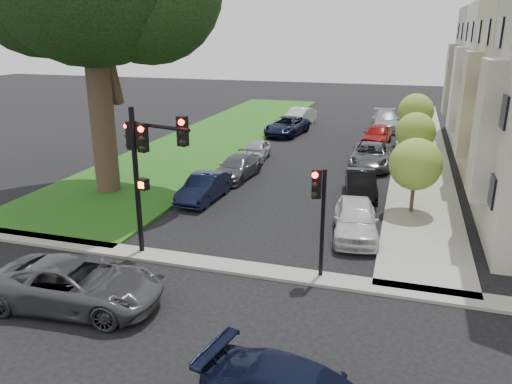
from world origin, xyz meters
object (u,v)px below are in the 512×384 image
(traffic_signal_secondary, at_px, (319,203))
(car_parked_3, at_px, (377,134))
(small_tree_a, at_px, (416,164))
(car_parked_7, at_px, (256,150))
(car_parked_4, at_px, (386,121))
(car_parked_8, at_px, (287,126))
(car_cross_near, at_px, (76,284))
(car_parked_0, at_px, (356,219))
(small_tree_c, at_px, (416,111))
(car_parked_1, at_px, (361,184))
(car_parked_6, at_px, (237,167))
(small_tree_b, at_px, (416,132))
(car_parked_5, at_px, (204,187))
(car_parked_2, at_px, (371,155))
(traffic_signal_main, at_px, (146,156))
(car_parked_9, at_px, (299,117))

(traffic_signal_secondary, xyz_separation_m, car_parked_3, (0.49, 22.58, -2.00))
(small_tree_a, xyz_separation_m, car_parked_7, (-10.03, 7.73, -1.77))
(car_parked_4, distance_m, car_parked_8, 9.00)
(car_cross_near, distance_m, car_parked_0, 11.26)
(car_cross_near, distance_m, car_parked_8, 28.18)
(small_tree_c, bearing_deg, traffic_signal_secondary, -97.71)
(car_parked_1, height_order, car_parked_3, car_parked_3)
(car_parked_6, bearing_deg, car_parked_3, 62.98)
(car_cross_near, height_order, car_parked_7, car_cross_near)
(car_parked_6, bearing_deg, small_tree_b, 31.03)
(car_parked_1, bearing_deg, small_tree_b, 59.19)
(car_cross_near, height_order, car_parked_5, car_cross_near)
(car_parked_5, relative_size, car_parked_7, 1.09)
(small_tree_c, xyz_separation_m, car_parked_5, (-10.11, -16.41, -1.90))
(car_parked_0, height_order, car_parked_7, car_parked_0)
(car_parked_4, relative_size, car_parked_8, 1.01)
(car_cross_near, bearing_deg, traffic_signal_secondary, -64.19)
(car_parked_2, height_order, car_parked_6, car_parked_2)
(car_parked_3, xyz_separation_m, car_parked_8, (-7.40, 1.56, -0.02))
(car_parked_2, bearing_deg, car_parked_8, 130.59)
(traffic_signal_main, relative_size, car_parked_8, 1.07)
(car_parked_0, distance_m, car_parked_7, 13.70)
(small_tree_a, distance_m, small_tree_b, 8.10)
(small_tree_b, xyz_separation_m, car_parked_1, (-2.56, -6.34, -1.69))
(car_parked_3, bearing_deg, car_parked_8, 173.78)
(car_parked_0, xyz_separation_m, car_parked_5, (-7.86, 2.49, -0.08))
(car_parked_7, bearing_deg, car_parked_4, 55.62)
(small_tree_c, bearing_deg, car_parked_6, -128.94)
(car_parked_1, xyz_separation_m, car_parked_3, (-0.08, 13.15, 0.07))
(car_parked_4, xyz_separation_m, car_parked_8, (-7.70, -4.67, -0.04))
(car_parked_1, bearing_deg, car_parked_8, 108.11)
(car_parked_5, bearing_deg, car_parked_7, 92.01)
(traffic_signal_main, bearing_deg, small_tree_c, 67.44)
(small_tree_a, distance_m, car_parked_9, 23.34)
(car_parked_5, xyz_separation_m, car_parked_7, (0.08, 8.77, -0.04))
(car_parked_0, bearing_deg, traffic_signal_main, -158.23)
(car_parked_0, xyz_separation_m, car_parked_3, (-0.38, 18.44, 0.01))
(car_parked_3, bearing_deg, car_parked_9, 146.08)
(car_cross_near, bearing_deg, car_parked_2, -25.18)
(car_parked_5, distance_m, car_parked_7, 8.77)
(small_tree_a, bearing_deg, car_parked_7, 142.37)
(traffic_signal_secondary, distance_m, car_parked_0, 4.68)
(traffic_signal_secondary, bearing_deg, car_parked_5, 136.52)
(car_parked_1, bearing_deg, traffic_signal_main, -135.56)
(car_parked_6, bearing_deg, car_parked_4, 71.90)
(car_parked_5, bearing_deg, car_parked_2, 53.23)
(car_parked_4, relative_size, car_parked_7, 1.43)
(traffic_signal_secondary, distance_m, car_parked_8, 25.19)
(car_parked_2, bearing_deg, traffic_signal_main, -115.22)
(car_parked_7, relative_size, car_parked_8, 0.71)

